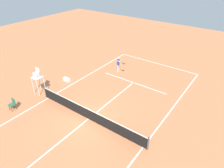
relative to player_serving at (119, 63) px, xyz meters
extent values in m
plane|color=#D37A4C|center=(-2.48, 7.57, -1.00)|extent=(60.00, 60.00, 0.00)
cube|color=white|center=(-2.48, -4.33, -0.99)|extent=(9.21, 0.10, 0.01)
cube|color=white|center=(-7.08, 7.57, -0.99)|extent=(0.10, 23.80, 0.01)
cube|color=white|center=(2.13, 7.57, -0.99)|extent=(0.10, 23.80, 0.01)
cube|color=white|center=(-2.48, 1.03, -0.99)|extent=(6.91, 0.10, 0.01)
cube|color=white|center=(-2.48, 7.57, -0.99)|extent=(0.10, 13.09, 0.01)
cylinder|color=#4C4C51|center=(-7.38, 7.57, -0.46)|extent=(0.10, 0.10, 1.07)
cylinder|color=#4C4C51|center=(2.43, 7.57, -0.46)|extent=(0.10, 0.10, 1.07)
cube|color=black|center=(-2.48, 7.57, -0.54)|extent=(9.81, 0.03, 0.91)
cube|color=white|center=(-2.48, 7.57, -0.07)|extent=(9.81, 0.04, 0.06)
cylinder|color=beige|center=(0.03, -0.12, -0.61)|extent=(0.12, 0.12, 0.78)
cylinder|color=beige|center=(0.07, 0.08, -0.61)|extent=(0.12, 0.12, 0.78)
cylinder|color=#2647B7|center=(0.05, -0.02, 0.09)|extent=(0.28, 0.28, 0.61)
sphere|color=beige|center=(0.05, -0.02, 0.57)|extent=(0.22, 0.22, 0.22)
cylinder|color=beige|center=(0.02, -0.20, 0.12)|extent=(0.09, 0.09, 0.54)
cylinder|color=beige|center=(-0.18, 0.21, 0.33)|extent=(0.55, 0.19, 0.09)
cylinder|color=black|center=(-0.58, 0.29, 0.33)|extent=(0.26, 0.08, 0.04)
ellipsoid|color=red|center=(-0.86, 0.34, 0.33)|extent=(0.37, 0.33, 0.04)
sphere|color=#CCE033|center=(-0.50, 0.86, -0.96)|extent=(0.07, 0.07, 0.07)
cylinder|color=silver|center=(3.06, 7.80, -0.22)|extent=(0.07, 0.07, 1.55)
cylinder|color=silver|center=(3.76, 7.80, -0.22)|extent=(0.07, 0.07, 1.55)
cylinder|color=silver|center=(3.06, 7.10, -0.22)|extent=(0.07, 0.07, 1.55)
cylinder|color=silver|center=(3.76, 7.10, -0.22)|extent=(0.07, 0.07, 1.55)
cube|color=silver|center=(3.41, 7.45, 0.58)|extent=(0.80, 0.80, 0.06)
cube|color=silver|center=(3.41, 7.45, 0.81)|extent=(0.50, 0.44, 0.40)
cube|color=silver|center=(3.41, 7.25, 1.16)|extent=(0.50, 0.06, 0.50)
cylinder|color=#262626|center=(2.96, 10.43, -0.77)|extent=(0.04, 0.04, 0.45)
cylinder|color=#262626|center=(3.31, 10.43, -0.77)|extent=(0.04, 0.04, 0.45)
cylinder|color=#262626|center=(2.96, 10.08, -0.77)|extent=(0.04, 0.04, 0.45)
cylinder|color=#262626|center=(3.31, 10.08, -0.77)|extent=(0.04, 0.04, 0.45)
cube|color=#2D6B4C|center=(3.13, 10.26, -0.52)|extent=(0.44, 0.44, 0.06)
cube|color=#2D6B4C|center=(3.13, 10.04, -0.27)|extent=(0.44, 0.04, 0.44)
cube|color=white|center=(3.04, 4.60, -0.85)|extent=(0.76, 0.32, 0.30)
camera|label=1|loc=(-10.65, 15.86, 9.03)|focal=32.24mm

